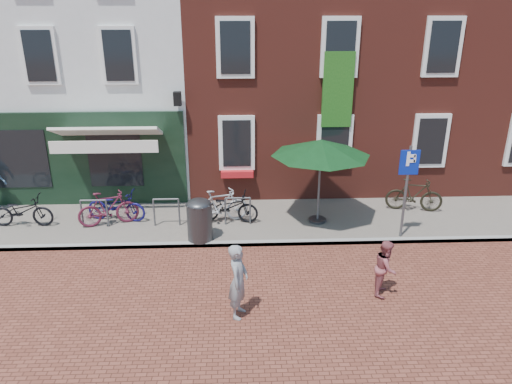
{
  "coord_description": "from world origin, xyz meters",
  "views": [
    {
      "loc": [
        0.48,
        -11.37,
        5.99
      ],
      "look_at": [
        0.97,
        0.11,
        1.5
      ],
      "focal_mm": 34.03,
      "sensor_mm": 36.0,
      "label": 1
    }
  ],
  "objects_px": {
    "litter_bin": "(200,217)",
    "parasol": "(321,145)",
    "woman": "(238,281)",
    "parking_sign": "(407,177)",
    "boy": "(386,268)",
    "bicycle_2": "(116,206)",
    "bicycle_3": "(220,206)",
    "bicycle_5": "(414,195)",
    "bicycle_4": "(228,207)",
    "bicycle_1": "(108,208)",
    "bicycle_0": "(22,211)"
  },
  "relations": [
    {
      "from": "litter_bin",
      "to": "parasol",
      "type": "relative_size",
      "value": 0.45
    },
    {
      "from": "woman",
      "to": "parking_sign",
      "type": "bearing_deg",
      "value": -38.78
    },
    {
      "from": "litter_bin",
      "to": "boy",
      "type": "relative_size",
      "value": 0.97
    },
    {
      "from": "parasol",
      "to": "bicycle_2",
      "type": "bearing_deg",
      "value": 176.83
    },
    {
      "from": "litter_bin",
      "to": "bicycle_3",
      "type": "bearing_deg",
      "value": 64.46
    },
    {
      "from": "boy",
      "to": "bicycle_2",
      "type": "relative_size",
      "value": 0.74
    },
    {
      "from": "parasol",
      "to": "bicycle_5",
      "type": "xyz_separation_m",
      "value": [
        3.02,
        0.66,
        -1.79
      ]
    },
    {
      "from": "boy",
      "to": "parking_sign",
      "type": "bearing_deg",
      "value": -1.86
    },
    {
      "from": "bicycle_2",
      "to": "bicycle_4",
      "type": "bearing_deg",
      "value": -82.93
    },
    {
      "from": "bicycle_1",
      "to": "bicycle_2",
      "type": "distance_m",
      "value": 0.34
    },
    {
      "from": "bicycle_2",
      "to": "bicycle_3",
      "type": "xyz_separation_m",
      "value": [
        2.98,
        -0.28,
        0.05
      ]
    },
    {
      "from": "woman",
      "to": "bicycle_2",
      "type": "xyz_separation_m",
      "value": [
        -3.48,
        4.6,
        -0.25
      ]
    },
    {
      "from": "parking_sign",
      "to": "bicycle_3",
      "type": "height_order",
      "value": "parking_sign"
    },
    {
      "from": "litter_bin",
      "to": "boy",
      "type": "distance_m",
      "value": 4.94
    },
    {
      "from": "litter_bin",
      "to": "bicycle_0",
      "type": "distance_m",
      "value": 5.15
    },
    {
      "from": "parasol",
      "to": "boy",
      "type": "xyz_separation_m",
      "value": [
        0.89,
        -3.6,
        -1.76
      ]
    },
    {
      "from": "boy",
      "to": "bicycle_0",
      "type": "bearing_deg",
      "value": 91.91
    },
    {
      "from": "bicycle_2",
      "to": "bicycle_1",
      "type": "bearing_deg",
      "value": 165.43
    },
    {
      "from": "parasol",
      "to": "bicycle_4",
      "type": "distance_m",
      "value": 3.16
    },
    {
      "from": "parasol",
      "to": "woman",
      "type": "height_order",
      "value": "parasol"
    },
    {
      "from": "bicycle_3",
      "to": "bicycle_5",
      "type": "height_order",
      "value": "same"
    },
    {
      "from": "woman",
      "to": "boy",
      "type": "bearing_deg",
      "value": -62.96
    },
    {
      "from": "bicycle_4",
      "to": "boy",
      "type": "bearing_deg",
      "value": -127.94
    },
    {
      "from": "bicycle_4",
      "to": "woman",
      "type": "bearing_deg",
      "value": -167.67
    },
    {
      "from": "litter_bin",
      "to": "boy",
      "type": "height_order",
      "value": "litter_bin"
    },
    {
      "from": "bicycle_0",
      "to": "bicycle_4",
      "type": "distance_m",
      "value": 5.77
    },
    {
      "from": "parking_sign",
      "to": "woman",
      "type": "relative_size",
      "value": 1.58
    },
    {
      "from": "parasol",
      "to": "bicycle_3",
      "type": "bearing_deg",
      "value": 179.1
    },
    {
      "from": "parasol",
      "to": "boy",
      "type": "height_order",
      "value": "parasol"
    },
    {
      "from": "bicycle_3",
      "to": "parasol",
      "type": "bearing_deg",
      "value": -107.38
    },
    {
      "from": "bicycle_0",
      "to": "bicycle_4",
      "type": "xyz_separation_m",
      "value": [
        5.77,
        0.05,
        0.0
      ]
    },
    {
      "from": "litter_bin",
      "to": "bicycle_1",
      "type": "relative_size",
      "value": 0.73
    },
    {
      "from": "bicycle_4",
      "to": "bicycle_5",
      "type": "relative_size",
      "value": 1.03
    },
    {
      "from": "woman",
      "to": "bicycle_3",
      "type": "relative_size",
      "value": 0.96
    },
    {
      "from": "parasol",
      "to": "bicycle_1",
      "type": "bearing_deg",
      "value": 179.87
    },
    {
      "from": "bicycle_1",
      "to": "bicycle_5",
      "type": "xyz_separation_m",
      "value": [
        8.96,
        0.65,
        0.0
      ]
    },
    {
      "from": "bicycle_3",
      "to": "litter_bin",
      "type": "bearing_deg",
      "value": 137.98
    },
    {
      "from": "parking_sign",
      "to": "bicycle_1",
      "type": "relative_size",
      "value": 1.51
    },
    {
      "from": "litter_bin",
      "to": "woman",
      "type": "distance_m",
      "value": 3.43
    },
    {
      "from": "litter_bin",
      "to": "woman",
      "type": "relative_size",
      "value": 0.77
    },
    {
      "from": "bicycle_3",
      "to": "bicycle_5",
      "type": "bearing_deg",
      "value": -100.42
    },
    {
      "from": "bicycle_4",
      "to": "bicycle_5",
      "type": "height_order",
      "value": "bicycle_5"
    },
    {
      "from": "parking_sign",
      "to": "bicycle_4",
      "type": "height_order",
      "value": "parking_sign"
    },
    {
      "from": "bicycle_0",
      "to": "bicycle_4",
      "type": "height_order",
      "value": "same"
    },
    {
      "from": "bicycle_4",
      "to": "bicycle_5",
      "type": "xyz_separation_m",
      "value": [
        5.59,
        0.57,
        0.05
      ]
    },
    {
      "from": "bicycle_0",
      "to": "bicycle_1",
      "type": "height_order",
      "value": "bicycle_1"
    },
    {
      "from": "boy",
      "to": "bicycle_1",
      "type": "height_order",
      "value": "boy"
    },
    {
      "from": "bicycle_5",
      "to": "bicycle_4",
      "type": "bearing_deg",
      "value": 108.5
    },
    {
      "from": "bicycle_3",
      "to": "bicycle_5",
      "type": "xyz_separation_m",
      "value": [
        5.83,
        0.62,
        0.0
      ]
    },
    {
      "from": "bicycle_1",
      "to": "parking_sign",
      "type": "bearing_deg",
      "value": -114.27
    }
  ]
}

